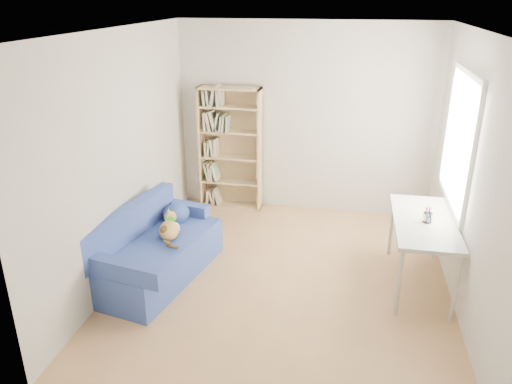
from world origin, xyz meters
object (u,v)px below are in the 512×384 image
Objects in this scene: sofa at (156,251)px; bookshelf at (231,154)px; desk at (424,226)px; pen_cup at (428,216)px.

bookshelf reaches higher than sofa.
bookshelf is at bearing 145.69° from desk.
bookshelf is at bearing 91.61° from sofa.
bookshelf is 2.96m from desk.
pen_cup is (0.02, -0.04, 0.13)m from desk.
pen_cup is (2.82, 0.32, 0.51)m from sofa.
bookshelf is at bearing 145.17° from pen_cup.
bookshelf reaches higher than desk.
pen_cup is at bearing 18.08° from sofa.
bookshelf is 1.30× the size of desk.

